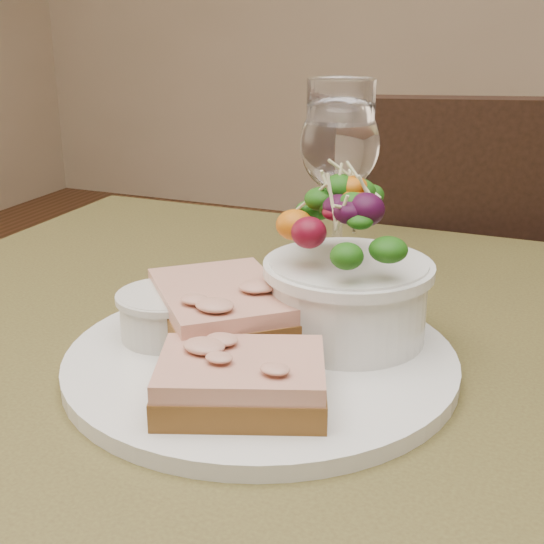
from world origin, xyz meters
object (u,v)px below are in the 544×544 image
at_px(dinner_plate, 261,360).
at_px(sandwich_back, 222,308).
at_px(salad_bowl, 349,264).
at_px(chair_far, 467,462).
at_px(ramekin, 166,313).
at_px(wine_glass, 340,150).
at_px(sandwich_front, 241,381).
at_px(cafe_table, 264,478).

xyz_separation_m(dinner_plate, sandwich_back, (-0.04, 0.01, 0.03)).
bearing_deg(salad_bowl, sandwich_back, -156.22).
relative_size(chair_far, ramekin, 13.02).
xyz_separation_m(chair_far, dinner_plate, (-0.09, -0.64, 0.46)).
relative_size(ramekin, salad_bowl, 0.54).
bearing_deg(wine_glass, sandwich_front, -84.23).
relative_size(cafe_table, chair_far, 0.89).
xyz_separation_m(dinner_plate, salad_bowl, (0.05, 0.05, 0.07)).
relative_size(sandwich_back, salad_bowl, 1.20).
bearing_deg(sandwich_front, wine_glass, 75.15).
distance_m(sandwich_front, sandwich_back, 0.10).
distance_m(sandwich_front, wine_glass, 0.31).
height_order(cafe_table, sandwich_back, sandwich_back).
bearing_deg(ramekin, sandwich_front, -36.48).
bearing_deg(wine_glass, dinner_plate, -86.75).
relative_size(sandwich_front, wine_glass, 0.73).
relative_size(chair_far, sandwich_back, 5.92).
xyz_separation_m(chair_far, sandwich_front, (-0.07, -0.71, 0.48)).
distance_m(sandwich_back, wine_glass, 0.23).
relative_size(dinner_plate, salad_bowl, 2.27).
xyz_separation_m(chair_far, ramekin, (-0.17, -0.64, 0.49)).
bearing_deg(sandwich_back, cafe_table, 39.77).
relative_size(chair_far, sandwich_front, 7.02).
distance_m(dinner_plate, sandwich_back, 0.05).
distance_m(ramekin, salad_bowl, 0.14).
height_order(ramekin, wine_glass, wine_glass).
bearing_deg(sandwich_back, sandwich_front, -8.52).
height_order(dinner_plate, sandwich_back, sandwich_back).
height_order(sandwich_front, ramekin, ramekin).
distance_m(dinner_plate, salad_bowl, 0.10).
relative_size(sandwich_front, ramekin, 1.85).
height_order(chair_far, salad_bowl, chair_far).
distance_m(dinner_plate, ramekin, 0.08).
xyz_separation_m(sandwich_front, wine_glass, (-0.03, 0.29, 0.10)).
height_order(cafe_table, chair_far, chair_far).
bearing_deg(ramekin, chair_far, 75.16).
height_order(salad_bowl, wine_glass, wine_glass).
xyz_separation_m(cafe_table, sandwich_front, (0.02, -0.08, 0.13)).
distance_m(chair_far, wine_glass, 0.72).
bearing_deg(sandwich_back, salad_bowl, 72.31).
xyz_separation_m(cafe_table, dinner_plate, (0.00, -0.01, 0.11)).
xyz_separation_m(chair_far, sandwich_back, (-0.13, -0.63, 0.49)).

